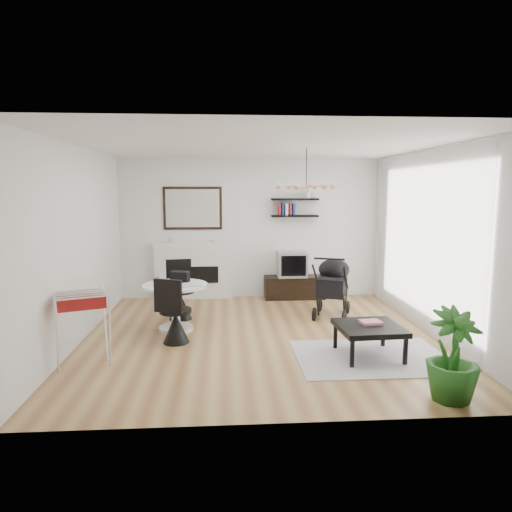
{
  "coord_description": "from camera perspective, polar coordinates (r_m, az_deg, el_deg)",
  "views": [
    {
      "loc": [
        -0.49,
        -6.34,
        2.09
      ],
      "look_at": [
        -0.03,
        0.4,
        1.11
      ],
      "focal_mm": 32.0,
      "sensor_mm": 36.0,
      "label": 1
    }
  ],
  "objects": [
    {
      "name": "drinking_glass",
      "position": [
        7.03,
        -12.18,
        -2.96
      ],
      "size": [
        0.05,
        0.05,
        0.09
      ],
      "primitive_type": "cylinder",
      "color": "white",
      "rests_on": "dining_table"
    },
    {
      "name": "pendant_lamp",
      "position": [
        6.75,
        6.29,
        8.67
      ],
      "size": [
        0.9,
        0.9,
        0.1
      ],
      "primitive_type": null,
      "color": "tan",
      "rests_on": "ceiling"
    },
    {
      "name": "wall_left",
      "position": [
        6.7,
        -21.39,
        1.3
      ],
      "size": [
        0.0,
        5.0,
        5.0
      ],
      "primitive_type": "plane",
      "rotation": [
        1.57,
        0.0,
        1.57
      ],
      "color": "white",
      "rests_on": "floor"
    },
    {
      "name": "drying_rack",
      "position": [
        5.82,
        -20.87,
        -8.4
      ],
      "size": [
        0.77,
        0.75,
        0.91
      ],
      "rotation": [
        0.0,
        0.0,
        0.37
      ],
      "color": "white",
      "rests_on": "floor"
    },
    {
      "name": "fireplace",
      "position": [
        8.9,
        -7.81,
        -0.95
      ],
      "size": [
        1.5,
        0.17,
        2.16
      ],
      "color": "white",
      "rests_on": "floor"
    },
    {
      "name": "laptop",
      "position": [
        6.86,
        -10.72,
        -3.49
      ],
      "size": [
        0.35,
        0.33,
        0.02
      ],
      "primitive_type": "imported",
      "rotation": [
        0.0,
        0.0,
        0.67
      ],
      "color": "black",
      "rests_on": "dining_table"
    },
    {
      "name": "potted_plant",
      "position": [
        5.03,
        23.38,
        -11.3
      ],
      "size": [
        0.62,
        0.62,
        0.94
      ],
      "primitive_type": "imported",
      "rotation": [
        0.0,
        0.0,
        0.21
      ],
      "color": "#1F5618",
      "rests_on": "floor"
    },
    {
      "name": "shelf_lower",
      "position": [
        8.83,
        4.85,
        5.0
      ],
      "size": [
        0.9,
        0.25,
        0.04
      ],
      "primitive_type": "cube",
      "color": "black",
      "rests_on": "wall_back"
    },
    {
      "name": "sheer_curtain",
      "position": [
        7.19,
        19.8,
        1.82
      ],
      "size": [
        0.04,
        3.6,
        2.6
      ],
      "primitive_type": "cube",
      "color": "white",
      "rests_on": "wall_right"
    },
    {
      "name": "stroller",
      "position": [
        7.74,
        9.54,
        -4.08
      ],
      "size": [
        0.8,
        0.97,
        1.07
      ],
      "rotation": [
        0.0,
        0.0,
        -0.36
      ],
      "color": "black",
      "rests_on": "floor"
    },
    {
      "name": "crt_tv",
      "position": [
        8.83,
        4.49,
        -1.0
      ],
      "size": [
        0.56,
        0.48,
        0.48
      ],
      "color": "#AAAAAC",
      "rests_on": "tv_console"
    },
    {
      "name": "chair_far",
      "position": [
        7.59,
        -9.45,
        -5.52
      ],
      "size": [
        0.47,
        0.49,
        0.96
      ],
      "rotation": [
        0.0,
        0.0,
        0.17
      ],
      "color": "black",
      "rests_on": "floor"
    },
    {
      "name": "shelf_upper",
      "position": [
        8.82,
        4.87,
        7.08
      ],
      "size": [
        0.9,
        0.25,
        0.04
      ],
      "primitive_type": "cube",
      "color": "black",
      "rests_on": "wall_back"
    },
    {
      "name": "ceiling",
      "position": [
        6.39,
        0.49,
        13.69
      ],
      "size": [
        5.0,
        5.0,
        0.0
      ],
      "primitive_type": "plane",
      "color": "white",
      "rests_on": "wall_back"
    },
    {
      "name": "magazines",
      "position": [
        6.03,
        14.13,
        -8.03
      ],
      "size": [
        0.28,
        0.23,
        0.04
      ],
      "primitive_type": "cube",
      "rotation": [
        0.0,
        0.0,
        0.13
      ],
      "color": "#E0384D",
      "rests_on": "coffee_table"
    },
    {
      "name": "dining_table",
      "position": [
        6.95,
        -10.05,
        -5.43
      ],
      "size": [
        0.96,
        0.96,
        0.71
      ],
      "color": "white",
      "rests_on": "floor"
    },
    {
      "name": "coffee_table",
      "position": [
        5.98,
        13.96,
        -8.82
      ],
      "size": [
        0.82,
        0.82,
        0.4
      ],
      "rotation": [
        0.0,
        0.0,
        0.06
      ],
      "color": "black",
      "rests_on": "rug"
    },
    {
      "name": "rug",
      "position": [
        6.07,
        14.18,
        -12.14
      ],
      "size": [
        1.89,
        1.36,
        0.01
      ],
      "primitive_type": "cube",
      "color": "#AEAEAE",
      "rests_on": "floor"
    },
    {
      "name": "floor",
      "position": [
        6.7,
        0.46,
        -9.98
      ],
      "size": [
        5.0,
        5.0,
        0.0
      ],
      "primitive_type": "plane",
      "color": "olive",
      "rests_on": "ground"
    },
    {
      "name": "newspaper",
      "position": [
        6.79,
        -8.63,
        -3.6
      ],
      "size": [
        0.46,
        0.42,
        0.01
      ],
      "primitive_type": "cube",
      "rotation": [
        0.0,
        0.0,
        0.34
      ],
      "color": "silver",
      "rests_on": "dining_table"
    },
    {
      "name": "wall_right",
      "position": [
        7.05,
        21.19,
        1.63
      ],
      "size": [
        0.0,
        5.0,
        5.0
      ],
      "primitive_type": "plane",
      "rotation": [
        1.57,
        0.0,
        -1.57
      ],
      "color": "white",
      "rests_on": "floor"
    },
    {
      "name": "chair_near",
      "position": [
        6.42,
        -10.07,
        -8.17
      ],
      "size": [
        0.49,
        0.5,
        0.93
      ],
      "rotation": [
        0.0,
        0.0,
        2.77
      ],
      "color": "black",
      "rests_on": "floor"
    },
    {
      "name": "black_bag",
      "position": [
        7.04,
        -9.48,
        -2.57
      ],
      "size": [
        0.3,
        0.22,
        0.16
      ],
      "primitive_type": "cube",
      "rotation": [
        0.0,
        0.0,
        -0.24
      ],
      "color": "black",
      "rests_on": "dining_table"
    },
    {
      "name": "tv_console",
      "position": [
        8.93,
        4.82,
        -3.91
      ],
      "size": [
        1.16,
        0.41,
        0.44
      ],
      "primitive_type": "cube",
      "color": "black",
      "rests_on": "floor"
    },
    {
      "name": "wall_back",
      "position": [
        8.89,
        -0.76,
        3.44
      ],
      "size": [
        5.0,
        0.0,
        5.0
      ],
      "primitive_type": "plane",
      "rotation": [
        1.57,
        0.0,
        0.0
      ],
      "color": "white",
      "rests_on": "floor"
    }
  ]
}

